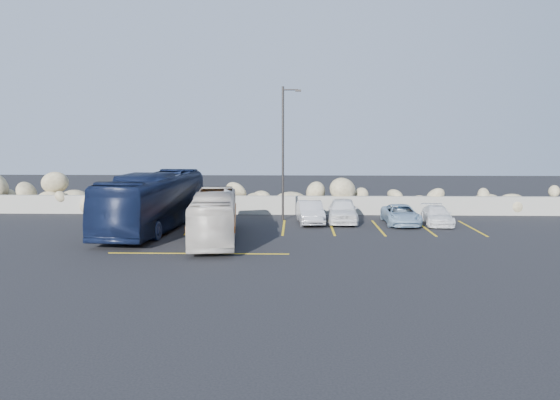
{
  "coord_description": "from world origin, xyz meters",
  "views": [
    {
      "loc": [
        3.27,
        -23.19,
        5.27
      ],
      "look_at": [
        2.48,
        4.0,
        1.92
      ],
      "focal_mm": 35.0,
      "sensor_mm": 36.0,
      "label": 1
    }
  ],
  "objects_px": {
    "lamppost": "(284,149)",
    "car_c": "(437,215)",
    "vintage_bus": "(214,216)",
    "car_d": "(401,215)",
    "car_b": "(310,212)",
    "tour_coach": "(154,201)",
    "car_a": "(343,210)"
  },
  "relations": [
    {
      "from": "lamppost",
      "to": "vintage_bus",
      "type": "bearing_deg",
      "value": -117.8
    },
    {
      "from": "car_c",
      "to": "car_d",
      "type": "xyz_separation_m",
      "value": [
        -2.08,
        0.0,
        0.04
      ]
    },
    {
      "from": "car_a",
      "to": "car_c",
      "type": "relative_size",
      "value": 1.16
    },
    {
      "from": "vintage_bus",
      "to": "tour_coach",
      "type": "bearing_deg",
      "value": 137.22
    },
    {
      "from": "vintage_bus",
      "to": "tour_coach",
      "type": "distance_m",
      "value": 4.7
    },
    {
      "from": "car_d",
      "to": "car_b",
      "type": "bearing_deg",
      "value": 178.01
    },
    {
      "from": "car_d",
      "to": "car_c",
      "type": "bearing_deg",
      "value": 0.46
    },
    {
      "from": "tour_coach",
      "to": "car_c",
      "type": "height_order",
      "value": "tour_coach"
    },
    {
      "from": "car_b",
      "to": "car_a",
      "type": "bearing_deg",
      "value": 4.7
    },
    {
      "from": "lamppost",
      "to": "tour_coach",
      "type": "bearing_deg",
      "value": -154.07
    },
    {
      "from": "vintage_bus",
      "to": "car_b",
      "type": "relative_size",
      "value": 2.19
    },
    {
      "from": "lamppost",
      "to": "vintage_bus",
      "type": "xyz_separation_m",
      "value": [
        -3.28,
        -6.23,
        -3.1
      ]
    },
    {
      "from": "tour_coach",
      "to": "car_d",
      "type": "height_order",
      "value": "tour_coach"
    },
    {
      "from": "lamppost",
      "to": "car_c",
      "type": "bearing_deg",
      "value": -8.04
    },
    {
      "from": "lamppost",
      "to": "tour_coach",
      "type": "distance_m",
      "value": 8.28
    },
    {
      "from": "vintage_bus",
      "to": "car_d",
      "type": "distance_m",
      "value": 11.28
    },
    {
      "from": "car_d",
      "to": "car_a",
      "type": "bearing_deg",
      "value": 171.11
    },
    {
      "from": "tour_coach",
      "to": "car_d",
      "type": "bearing_deg",
      "value": 13.96
    },
    {
      "from": "car_c",
      "to": "lamppost",
      "type": "bearing_deg",
      "value": 175.57
    },
    {
      "from": "lamppost",
      "to": "car_b",
      "type": "xyz_separation_m",
      "value": [
        1.57,
        -1.03,
        -3.65
      ]
    },
    {
      "from": "lamppost",
      "to": "car_d",
      "type": "height_order",
      "value": "lamppost"
    },
    {
      "from": "tour_coach",
      "to": "car_c",
      "type": "distance_m",
      "value": 16.11
    },
    {
      "from": "vintage_bus",
      "to": "car_b",
      "type": "xyz_separation_m",
      "value": [
        4.86,
        5.2,
        -0.55
      ]
    },
    {
      "from": "tour_coach",
      "to": "car_c",
      "type": "relative_size",
      "value": 3.08
    },
    {
      "from": "car_c",
      "to": "tour_coach",
      "type": "bearing_deg",
      "value": -168.67
    },
    {
      "from": "lamppost",
      "to": "car_c",
      "type": "relative_size",
      "value": 2.19
    },
    {
      "from": "tour_coach",
      "to": "car_b",
      "type": "relative_size",
      "value": 2.87
    },
    {
      "from": "vintage_bus",
      "to": "car_c",
      "type": "height_order",
      "value": "vintage_bus"
    },
    {
      "from": "vintage_bus",
      "to": "car_a",
      "type": "distance_m",
      "value": 8.77
    },
    {
      "from": "vintage_bus",
      "to": "car_d",
      "type": "relative_size",
      "value": 2.11
    },
    {
      "from": "tour_coach",
      "to": "car_a",
      "type": "xyz_separation_m",
      "value": [
        10.53,
        2.71,
        -0.84
      ]
    },
    {
      "from": "lamppost",
      "to": "car_a",
      "type": "relative_size",
      "value": 1.89
    }
  ]
}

